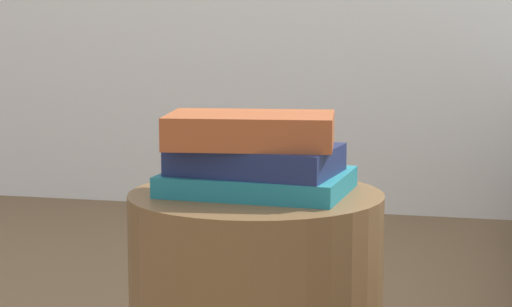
% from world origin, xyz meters
% --- Properties ---
extents(book_teal, '(0.30, 0.22, 0.03)m').
position_xyz_m(book_teal, '(0.00, 0.01, 0.46)').
color(book_teal, '#1E727F').
rests_on(book_teal, side_table).
extents(book_navy, '(0.27, 0.20, 0.04)m').
position_xyz_m(book_navy, '(0.00, 0.00, 0.50)').
color(book_navy, '#19234C').
rests_on(book_navy, book_teal).
extents(book_rust, '(0.28, 0.19, 0.05)m').
position_xyz_m(book_rust, '(-0.01, -0.01, 0.55)').
color(book_rust, '#994723').
rests_on(book_rust, book_navy).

